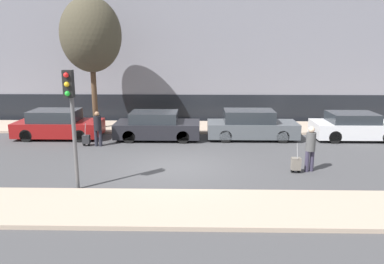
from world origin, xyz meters
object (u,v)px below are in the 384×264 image
traffic_light (71,106)px  bare_tree_near_crossing (91,35)px  parked_car_2 (251,126)px  trolley_right (296,164)px  parked_car_3 (354,127)px  parked_car_1 (157,126)px  pedestrian_left (98,127)px  trolley_left (86,139)px  parked_car_0 (58,125)px  pedestrian_right (310,146)px

traffic_light → bare_tree_near_crossing: (-1.78, 8.75, 2.34)m
parked_car_2 → trolley_right: 5.18m
parked_car_3 → bare_tree_near_crossing: bare_tree_near_crossing is taller
parked_car_1 → parked_car_2: (4.59, 0.09, 0.03)m
parked_car_1 → traffic_light: 7.33m
parked_car_3 → traffic_light: (-11.33, -6.99, 2.04)m
pedestrian_left → bare_tree_near_crossing: bare_tree_near_crossing is taller
parked_car_2 → bare_tree_near_crossing: bare_tree_near_crossing is taller
parked_car_3 → trolley_right: size_ratio=3.63×
trolley_left → parked_car_0: bearing=139.7°
parked_car_2 → traffic_light: 9.58m
parked_car_2 → bare_tree_near_crossing: (-8.12, 1.84, 4.33)m
parked_car_1 → trolley_left: (-3.05, -1.45, -0.33)m
parked_car_3 → parked_car_2: bearing=-179.1°
parked_car_3 → parked_car_1: bearing=-179.0°
parked_car_1 → pedestrian_right: bearing=-38.6°
parked_car_1 → pedestrian_right: (6.04, -4.82, 0.30)m
parked_car_0 → parked_car_1: parked_car_0 is taller
parked_car_0 → pedestrian_left: pedestrian_left is taller
parked_car_3 → trolley_right: 6.58m
parked_car_3 → pedestrian_right: (-3.54, -4.98, 0.31)m
parked_car_3 → trolley_left: bearing=-172.7°
pedestrian_right → bare_tree_near_crossing: (-9.57, 6.74, 4.06)m
parked_car_2 → pedestrian_left: (-7.09, -1.54, 0.23)m
parked_car_0 → trolley_left: parked_car_0 is taller
trolley_left → pedestrian_right: (9.09, -3.37, 0.62)m
parked_car_3 → traffic_light: bearing=-148.3°
pedestrian_left → traffic_light: size_ratio=0.43×
pedestrian_left → parked_car_0: bearing=147.5°
parked_car_2 → trolley_left: bearing=-168.7°
parked_car_2 → parked_car_3: size_ratio=1.09×
parked_car_3 → pedestrian_left: size_ratio=2.49×
trolley_left → parked_car_1: bearing=25.4°
parked_car_3 → pedestrian_left: pedestrian_left is taller
parked_car_0 → parked_car_1: bearing=-1.4°
parked_car_1 → parked_car_0: bearing=178.6°
pedestrian_left → bare_tree_near_crossing: 5.41m
trolley_left → parked_car_2: bearing=11.3°
parked_car_2 → bare_tree_near_crossing: 9.38m
parked_car_0 → parked_car_3: (14.48, 0.05, -0.03)m
parked_car_3 → pedestrian_left: 12.19m
bare_tree_near_crossing → parked_car_1: bearing=-28.6°
parked_car_1 → traffic_light: (-1.75, -6.83, 2.02)m
parked_car_1 → trolley_left: size_ratio=3.89×
trolley_left → bare_tree_near_crossing: size_ratio=0.15×
trolley_right → bare_tree_near_crossing: bearing=142.6°
pedestrian_right → trolley_right: 0.81m
pedestrian_left → trolley_left: bearing=-179.9°
parked_car_1 → pedestrian_left: pedestrian_left is taller
parked_car_0 → pedestrian_right: bearing=-24.3°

